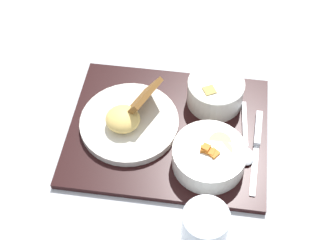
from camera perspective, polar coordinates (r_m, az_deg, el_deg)
ground_plane at (r=0.97m, az=-0.00°, el=-1.54°), size 4.00×4.00×0.00m
serving_tray at (r=0.97m, az=-0.00°, el=-1.31°), size 0.44×0.36×0.01m
bowl_salad at (r=0.89m, az=5.04°, el=-4.36°), size 0.14×0.14×0.06m
bowl_soup at (r=0.98m, az=5.80°, el=3.56°), size 0.12×0.12×0.06m
plate_main at (r=0.96m, az=-4.75°, el=0.02°), size 0.20×0.20×0.08m
knife at (r=0.96m, az=10.84°, el=-2.00°), size 0.02×0.20×0.01m
spoon at (r=0.95m, az=9.42°, el=-2.86°), size 0.05×0.16×0.01m
glass_water at (r=0.81m, az=4.40°, el=-13.59°), size 0.08×0.08×0.12m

